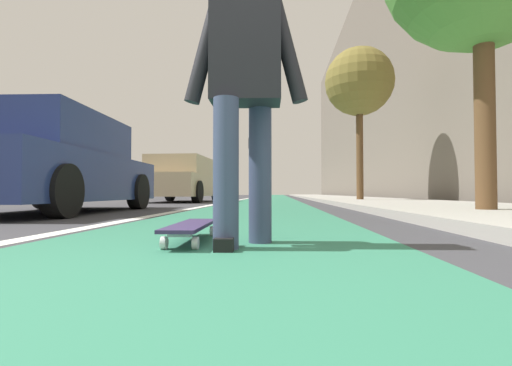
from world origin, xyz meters
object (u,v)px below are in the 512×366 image
(traffic_light, at_px, (250,156))
(street_tree_mid, at_px, (359,83))
(parked_car_mid, at_px, (182,180))
(skater_person, at_px, (245,83))
(parked_car_near, at_px, (51,166))
(skateboard, at_px, (192,227))

(traffic_light, relative_size, street_tree_mid, 0.90)
(parked_car_mid, bearing_deg, street_tree_mid, -97.04)
(skater_person, distance_m, parked_car_mid, 10.51)
(traffic_light, bearing_deg, parked_car_near, 176.15)
(skateboard, bearing_deg, parked_car_mid, 15.37)
(skater_person, distance_m, street_tree_mid, 10.11)
(skater_person, relative_size, street_tree_mid, 0.34)
(parked_car_near, bearing_deg, street_tree_mid, -44.76)
(skateboard, height_order, traffic_light, traffic_light)
(skateboard, bearing_deg, street_tree_mid, -18.36)
(skateboard, height_order, parked_car_mid, parked_car_mid)
(skater_person, xyz_separation_m, parked_car_near, (3.29, 3.30, -0.22))
(skateboard, xyz_separation_m, street_tree_mid, (9.19, -3.05, 3.64))
(traffic_light, bearing_deg, parked_car_mid, 175.27)
(skater_person, relative_size, parked_car_near, 0.40)
(parked_car_mid, bearing_deg, skater_person, -163.03)
(parked_car_near, xyz_separation_m, parked_car_mid, (6.76, -0.23, 0.01))
(parked_car_near, relative_size, street_tree_mid, 0.85)
(traffic_light, bearing_deg, street_tree_mid, -163.29)
(parked_car_near, bearing_deg, parked_car_mid, -1.94)
(skateboard, distance_m, traffic_light, 24.63)
(parked_car_mid, distance_m, traffic_light, 14.73)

